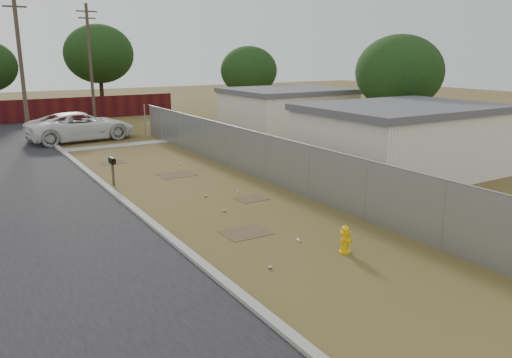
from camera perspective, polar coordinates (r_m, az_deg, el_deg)
ground at (r=19.78m, az=-6.52°, el=-1.38°), size 120.00×120.00×0.00m
chainlink_fence at (r=21.90m, az=-0.32°, el=2.39°), size 0.10×27.06×2.02m
utility_poles at (r=38.22m, az=-25.64°, el=11.98°), size 12.60×8.24×9.00m
houses at (r=27.29m, az=9.30°, el=6.19°), size 9.30×17.24×3.10m
horizon_trees at (r=41.81m, az=-19.83°, el=12.50°), size 33.32×31.94×7.78m
fire_hydrant at (r=13.83m, az=10.16°, el=-6.83°), size 0.40×0.40×0.80m
mailbox at (r=21.17m, az=-16.10°, el=1.74°), size 0.19×0.50×1.16m
pickup_truck at (r=32.82m, az=-19.36°, el=5.72°), size 6.64×3.55×1.77m
scattered_litter at (r=17.85m, az=-3.13°, el=-2.90°), size 3.03×12.62×0.07m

